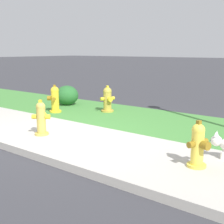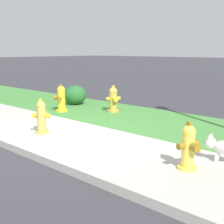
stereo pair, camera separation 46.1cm
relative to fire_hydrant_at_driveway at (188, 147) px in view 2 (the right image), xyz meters
The scene contains 10 objects.
ground_plane 2.60m from the fire_hydrant_at_driveway, behind, with size 120.00×120.00×0.00m, color #38383D.
sidewalk_pavement 2.60m from the fire_hydrant_at_driveway, behind, with size 18.00×2.02×0.01m, color #BCB7AD.
grass_verge 3.40m from the fire_hydrant_at_driveway, 139.53° to the left, with size 18.00×2.52×0.01m, color #47893D.
street_curb 2.84m from the fire_hydrant_at_driveway, 155.85° to the right, with size 18.00×0.16×0.12m, color #BCB7AD.
fire_hydrant_at_driveway is the anchor object (origin of this frame).
fire_hydrant_across_street 4.80m from the fire_hydrant_at_driveway, 162.49° to the left, with size 0.36×0.36×0.74m.
fire_hydrant_far_end 4.24m from the fire_hydrant_at_driveway, 146.26° to the left, with size 0.38×0.39×0.71m.
fire_hydrant_near_corner 3.08m from the fire_hydrant_at_driveway, behind, with size 0.34×0.32×0.70m.
small_white_dog 0.65m from the fire_hydrant_at_driveway, 68.86° to the left, with size 0.55×0.26×0.42m.
shrub_bush_near_lamp 5.70m from the fire_hydrant_at_driveway, 154.74° to the left, with size 0.68×0.68×0.58m.
Camera 2 is at (4.56, -3.66, 1.64)m, focal length 50.00 mm.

